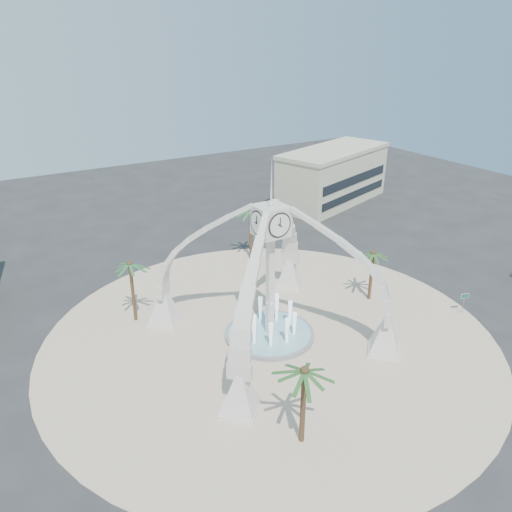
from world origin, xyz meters
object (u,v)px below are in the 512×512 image
fountain (269,333)px  palm_east (373,254)px  palm_west (130,265)px  clock_tower (270,271)px  palm_north (251,210)px  palm_south (305,372)px  street_sign (464,299)px

fountain → palm_east: bearing=2.3°
fountain → palm_west: 14.05m
palm_east → palm_west: size_ratio=0.89×
palm_west → clock_tower: bearing=-43.7°
clock_tower → fountain: size_ratio=2.24×
palm_north → palm_south: bearing=-114.3°
fountain → palm_south: (-5.02, -11.75, 5.33)m
palm_west → palm_north: bearing=21.5°
fountain → palm_north: 18.09m
palm_north → palm_west: bearing=-158.5°
palm_east → palm_west: 23.38m
fountain → street_sign: 19.30m
palm_east → palm_north: 15.88m
palm_north → street_sign: 24.82m
clock_tower → palm_west: bearing=136.3°
clock_tower → palm_south: size_ratio=2.79×
clock_tower → street_sign: bearing=-19.3°
palm_north → street_sign: palm_north is taller
palm_east → palm_west: bearing=158.9°
palm_south → fountain: bearing=66.9°
palm_west → street_sign: size_ratio=2.87×
palm_north → palm_east: bearing=-71.0°
palm_west → palm_north: (16.64, 6.57, 0.34)m
palm_east → palm_north: (-5.16, 14.98, 1.05)m
palm_south → street_sign: size_ratio=2.82×
street_sign → palm_south: bearing=-150.3°
clock_tower → palm_west: (-9.35, 8.92, -0.69)m
palm_north → palm_south: size_ratio=1.09×
palm_south → street_sign: 24.14m
street_sign → palm_east: bearing=146.4°
palm_north → palm_south: (-12.32, -27.23, -0.52)m
clock_tower → palm_west: 12.94m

